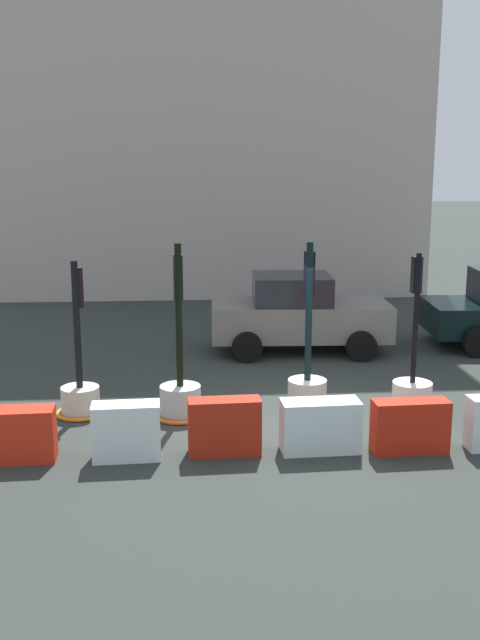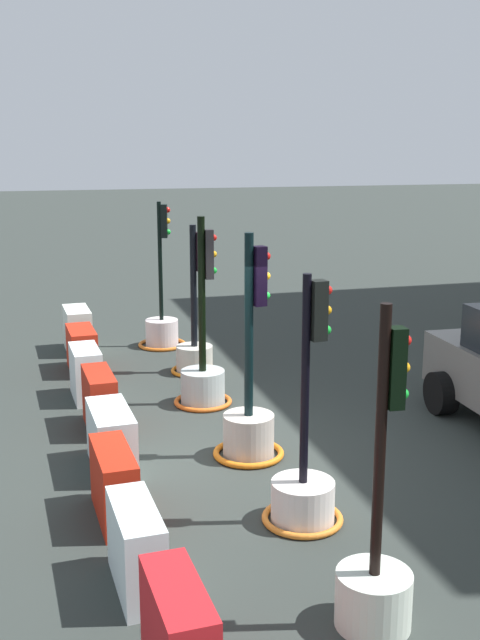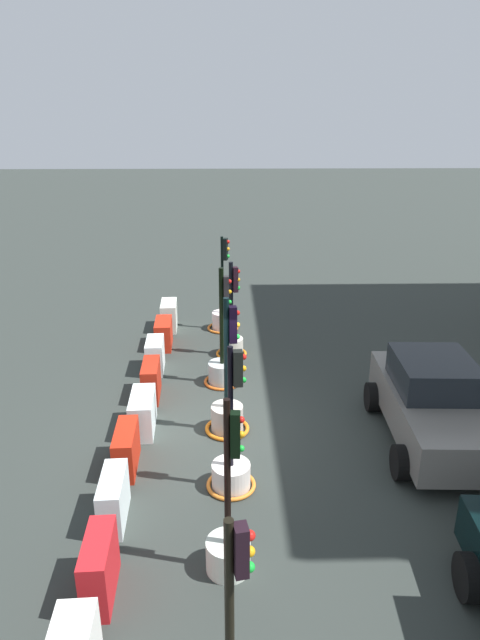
{
  "view_description": "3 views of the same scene",
  "coord_description": "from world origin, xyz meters",
  "px_view_note": "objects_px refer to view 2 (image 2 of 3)",
  "views": [
    {
      "loc": [
        -1.88,
        -11.62,
        4.27
      ],
      "look_at": [
        -1.01,
        0.5,
        1.6
      ],
      "focal_mm": 41.86,
      "sensor_mm": 36.0,
      "label": 1
    },
    {
      "loc": [
        9.03,
        -2.2,
        3.97
      ],
      "look_at": [
        -1.51,
        0.75,
        1.43
      ],
      "focal_mm": 42.82,
      "sensor_mm": 36.0,
      "label": 2
    },
    {
      "loc": [
        9.97,
        0.44,
        6.16
      ],
      "look_at": [
        -2.01,
        0.73,
        1.66
      ],
      "focal_mm": 30.57,
      "sensor_mm": 36.0,
      "label": 3
    }
  ],
  "objects_px": {
    "traffic_light_5": "(375,573)",
    "construction_barrier_1": "(82,350)",
    "construction_barrier_3": "(100,401)",
    "construction_barrier_4": "(111,439)",
    "construction_barrier_5": "(114,484)",
    "traffic_light_1": "(195,348)",
    "traffic_light_3": "(249,422)",
    "traffic_light_4": "(304,487)",
    "construction_barrier_2": "(86,373)",
    "construction_barrier_6": "(136,549)",
    "construction_barrier_0": "(78,330)",
    "traffic_light_2": "(203,376)",
    "traffic_light_0": "(162,326)"
  },
  "relations": [
    {
      "from": "construction_barrier_0",
      "to": "traffic_light_5",
      "type": "bearing_deg",
      "value": 10.56
    },
    {
      "from": "construction_barrier_3",
      "to": "traffic_light_3",
      "type": "bearing_deg",
      "value": 49.58
    },
    {
      "from": "traffic_light_5",
      "to": "construction_barrier_2",
      "type": "distance_m",
      "value": 6.88
    },
    {
      "from": "construction_barrier_1",
      "to": "construction_barrier_6",
      "type": "height_order",
      "value": "construction_barrier_6"
    },
    {
      "from": "construction_barrier_2",
      "to": "construction_barrier_6",
      "type": "bearing_deg",
      "value": 0.1
    },
    {
      "from": "traffic_light_3",
      "to": "construction_barrier_4",
      "type": "distance_m",
      "value": 1.76
    },
    {
      "from": "construction_barrier_5",
      "to": "traffic_light_1",
      "type": "bearing_deg",
      "value": 158.5
    },
    {
      "from": "traffic_light_2",
      "to": "construction_barrier_2",
      "type": "distance_m",
      "value": 1.89
    },
    {
      "from": "traffic_light_1",
      "to": "traffic_light_5",
      "type": "relative_size",
      "value": 0.94
    },
    {
      "from": "construction_barrier_3",
      "to": "construction_barrier_5",
      "type": "xyz_separation_m",
      "value": [
        2.73,
        -0.11,
        -0.03
      ]
    },
    {
      "from": "traffic_light_0",
      "to": "traffic_light_4",
      "type": "height_order",
      "value": "traffic_light_0"
    },
    {
      "from": "traffic_light_1",
      "to": "construction_barrier_5",
      "type": "distance_m",
      "value": 5.45
    },
    {
      "from": "traffic_light_1",
      "to": "traffic_light_4",
      "type": "distance_m",
      "value": 5.69
    },
    {
      "from": "traffic_light_2",
      "to": "construction_barrier_5",
      "type": "distance_m",
      "value": 3.82
    },
    {
      "from": "construction_barrier_2",
      "to": "construction_barrier_3",
      "type": "relative_size",
      "value": 0.92
    },
    {
      "from": "traffic_light_2",
      "to": "construction_barrier_0",
      "type": "xyz_separation_m",
      "value": [
        -3.7,
        -1.66,
        -0.03
      ]
    },
    {
      "from": "traffic_light_0",
      "to": "construction_barrier_4",
      "type": "height_order",
      "value": "traffic_light_0"
    },
    {
      "from": "traffic_light_1",
      "to": "traffic_light_3",
      "type": "height_order",
      "value": "traffic_light_3"
    },
    {
      "from": "traffic_light_3",
      "to": "construction_barrier_5",
      "type": "relative_size",
      "value": 2.56
    },
    {
      "from": "traffic_light_3",
      "to": "traffic_light_4",
      "type": "distance_m",
      "value": 1.85
    },
    {
      "from": "traffic_light_1",
      "to": "construction_barrier_2",
      "type": "relative_size",
      "value": 2.65
    },
    {
      "from": "traffic_light_0",
      "to": "construction_barrier_4",
      "type": "xyz_separation_m",
      "value": [
        5.7,
        -1.64,
        -0.03
      ]
    },
    {
      "from": "construction_barrier_1",
      "to": "construction_barrier_5",
      "type": "distance_m",
      "value": 5.7
    },
    {
      "from": "construction_barrier_0",
      "to": "construction_barrier_5",
      "type": "distance_m",
      "value": 7.08
    },
    {
      "from": "traffic_light_1",
      "to": "traffic_light_2",
      "type": "distance_m",
      "value": 1.7
    },
    {
      "from": "construction_barrier_2",
      "to": "construction_barrier_4",
      "type": "relative_size",
      "value": 0.84
    },
    {
      "from": "traffic_light_1",
      "to": "construction_barrier_1",
      "type": "bearing_deg",
      "value": -108.15
    },
    {
      "from": "construction_barrier_4",
      "to": "construction_barrier_3",
      "type": "bearing_deg",
      "value": -179.75
    },
    {
      "from": "traffic_light_5",
      "to": "construction_barrier_3",
      "type": "bearing_deg",
      "value": -161.23
    },
    {
      "from": "traffic_light_3",
      "to": "construction_barrier_2",
      "type": "distance_m",
      "value": 3.45
    },
    {
      "from": "construction_barrier_2",
      "to": "construction_barrier_5",
      "type": "relative_size",
      "value": 0.87
    },
    {
      "from": "construction_barrier_1",
      "to": "construction_barrier_5",
      "type": "height_order",
      "value": "construction_barrier_5"
    },
    {
      "from": "traffic_light_5",
      "to": "construction_barrier_2",
      "type": "xyz_separation_m",
      "value": [
        -6.63,
        -1.85,
        -0.07
      ]
    },
    {
      "from": "traffic_light_4",
      "to": "construction_barrier_5",
      "type": "relative_size",
      "value": 2.38
    },
    {
      "from": "traffic_light_0",
      "to": "construction_barrier_0",
      "type": "relative_size",
      "value": 2.71
    },
    {
      "from": "traffic_light_5",
      "to": "construction_barrier_1",
      "type": "bearing_deg",
      "value": -167.57
    },
    {
      "from": "construction_barrier_2",
      "to": "construction_barrier_4",
      "type": "xyz_separation_m",
      "value": [
        2.83,
        0.09,
        -0.03
      ]
    },
    {
      "from": "traffic_light_2",
      "to": "construction_barrier_4",
      "type": "bearing_deg",
      "value": -38.48
    },
    {
      "from": "traffic_light_0",
      "to": "construction_barrier_5",
      "type": "height_order",
      "value": "traffic_light_0"
    },
    {
      "from": "traffic_light_5",
      "to": "construction_barrier_0",
      "type": "height_order",
      "value": "traffic_light_5"
    },
    {
      "from": "construction_barrier_5",
      "to": "construction_barrier_4",
      "type": "bearing_deg",
      "value": 175.03
    },
    {
      "from": "construction_barrier_6",
      "to": "construction_barrier_0",
      "type": "bearing_deg",
      "value": 179.59
    },
    {
      "from": "traffic_light_4",
      "to": "construction_barrier_4",
      "type": "bearing_deg",
      "value": -136.68
    },
    {
      "from": "construction_barrier_3",
      "to": "construction_barrier_4",
      "type": "relative_size",
      "value": 0.91
    },
    {
      "from": "traffic_light_4",
      "to": "construction_barrier_2",
      "type": "distance_m",
      "value": 5.13
    },
    {
      "from": "construction_barrier_3",
      "to": "construction_barrier_4",
      "type": "bearing_deg",
      "value": 0.25
    },
    {
      "from": "traffic_light_4",
      "to": "construction_barrier_3",
      "type": "distance_m",
      "value": 3.82
    },
    {
      "from": "traffic_light_5",
      "to": "construction_barrier_3",
      "type": "distance_m",
      "value": 5.51
    },
    {
      "from": "traffic_light_2",
      "to": "traffic_light_5",
      "type": "height_order",
      "value": "traffic_light_2"
    },
    {
      "from": "traffic_light_3",
      "to": "construction_barrier_4",
      "type": "relative_size",
      "value": 2.48
    }
  ]
}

